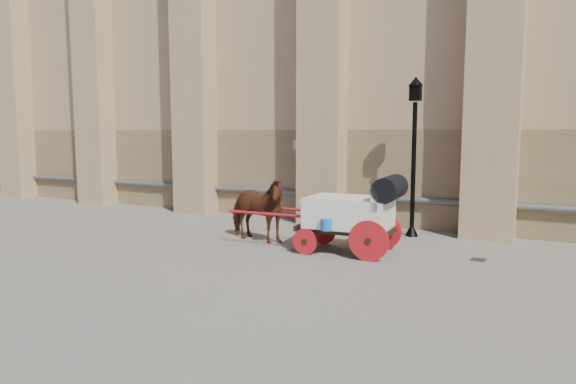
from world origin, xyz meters
The scene contains 6 objects.
ground centered at (0.00, 0.00, 0.00)m, with size 90.00×90.00×0.00m, color #6E655B.
horse centered at (-1.49, 0.33, 0.87)m, with size 0.93×2.05×1.73m, color brown.
carriage centered at (1.34, 0.27, 1.03)m, with size 4.42×1.62×1.91m.
street_lamp centered at (2.06, 2.96, 2.37)m, with size 0.42×0.42×4.43m.
drain_grate_near centered at (-0.01, -0.03, 0.01)m, with size 0.32×0.32×0.01m, color black.
drain_grate_far centered at (4.12, 0.94, 0.01)m, with size 0.32×0.32×0.01m, color black.
Camera 1 is at (5.56, -11.32, 2.93)m, focal length 32.00 mm.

